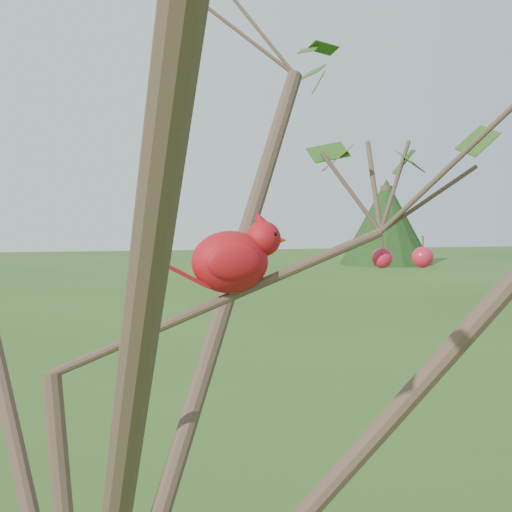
{
  "coord_description": "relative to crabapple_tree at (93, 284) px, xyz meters",
  "views": [
    {
      "loc": [
        0.04,
        -1.2,
        2.24
      ],
      "look_at": [
        0.32,
        0.08,
        2.16
      ],
      "focal_mm": 50.0,
      "sensor_mm": 36.0,
      "label": 1
    }
  ],
  "objects": [
    {
      "name": "crabapple_tree",
      "position": [
        0.0,
        0.0,
        0.0
      ],
      "size": [
        2.35,
        2.05,
        2.95
      ],
      "color": "#3B291F",
      "rests_on": "ground"
    },
    {
      "name": "cardinal",
      "position": [
        0.25,
        0.1,
        0.03
      ],
      "size": [
        0.24,
        0.13,
        0.17
      ],
      "rotation": [
        0.0,
        0.0,
        0.11
      ],
      "color": "#B70F1E",
      "rests_on": "ground"
    },
    {
      "name": "distant_trees",
      "position": [
        0.23,
        23.08,
        -0.56
      ],
      "size": [
        40.65,
        13.33,
        3.61
      ],
      "color": "#3B291F",
      "rests_on": "ground"
    }
  ]
}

